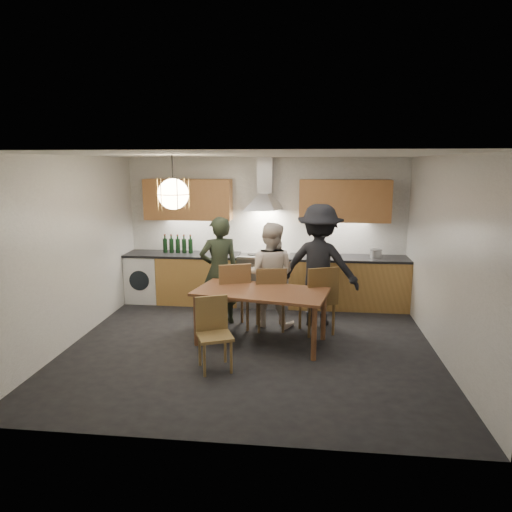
# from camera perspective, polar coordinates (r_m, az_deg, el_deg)

# --- Properties ---
(ground) EXTENTS (5.00, 5.00, 0.00)m
(ground) POSITION_cam_1_polar(r_m,az_deg,el_deg) (6.45, -0.65, -11.21)
(ground) COLOR black
(ground) RESTS_ON ground
(room_shell) EXTENTS (5.02, 4.52, 2.61)m
(room_shell) POSITION_cam_1_polar(r_m,az_deg,el_deg) (6.01, -0.69, 3.99)
(room_shell) COLOR white
(room_shell) RESTS_ON ground
(counter_run) EXTENTS (5.00, 0.62, 0.90)m
(counter_run) POSITION_cam_1_polar(r_m,az_deg,el_deg) (8.15, 1.17, -3.01)
(counter_run) COLOR tan
(counter_run) RESTS_ON ground
(range_stove) EXTENTS (0.90, 0.60, 0.92)m
(range_stove) POSITION_cam_1_polar(r_m,az_deg,el_deg) (8.15, 1.00, -3.07)
(range_stove) COLOR silver
(range_stove) RESTS_ON ground
(wall_fixtures) EXTENTS (4.30, 0.54, 1.10)m
(wall_fixtures) POSITION_cam_1_polar(r_m,az_deg,el_deg) (8.03, 1.11, 7.08)
(wall_fixtures) COLOR tan
(wall_fixtures) RESTS_ON ground
(pendant_lamp) EXTENTS (0.43, 0.43, 0.70)m
(pendant_lamp) POSITION_cam_1_polar(r_m,az_deg,el_deg) (6.07, -10.31, 7.62)
(pendant_lamp) COLOR black
(pendant_lamp) RESTS_ON ground
(dining_table) EXTENTS (1.95, 1.24, 0.76)m
(dining_table) POSITION_cam_1_polar(r_m,az_deg,el_deg) (6.37, 0.62, -5.08)
(dining_table) COLOR brown
(dining_table) RESTS_ON ground
(chair_back_left) EXTENTS (0.61, 0.61, 1.05)m
(chair_back_left) POSITION_cam_1_polar(r_m,az_deg,el_deg) (6.87, -2.82, -4.50)
(chair_back_left) COLOR brown
(chair_back_left) RESTS_ON ground
(chair_back_mid) EXTENTS (0.52, 0.52, 0.99)m
(chair_back_mid) POSITION_cam_1_polar(r_m,az_deg,el_deg) (6.84, 1.85, -4.85)
(chair_back_mid) COLOR brown
(chair_back_mid) RESTS_ON ground
(chair_back_right) EXTENTS (0.61, 0.61, 1.04)m
(chair_back_right) POSITION_cam_1_polar(r_m,az_deg,el_deg) (6.76, 7.95, -4.92)
(chair_back_right) COLOR brown
(chair_back_right) RESTS_ON ground
(chair_front) EXTENTS (0.53, 0.53, 0.89)m
(chair_front) POSITION_cam_1_polar(r_m,az_deg,el_deg) (5.69, -5.35, -8.93)
(chair_front) COLOR brown
(chair_front) RESTS_ON ground
(person_left) EXTENTS (0.73, 0.62, 1.70)m
(person_left) POSITION_cam_1_polar(r_m,az_deg,el_deg) (7.13, -4.61, -1.86)
(person_left) COLOR black
(person_left) RESTS_ON ground
(person_mid) EXTENTS (0.89, 0.76, 1.62)m
(person_mid) POSITION_cam_1_polar(r_m,az_deg,el_deg) (7.04, 1.79, -2.33)
(person_mid) COLOR silver
(person_mid) RESTS_ON ground
(person_right) EXTENTS (1.35, 0.95, 1.89)m
(person_right) POSITION_cam_1_polar(r_m,az_deg,el_deg) (7.10, 7.91, -1.19)
(person_right) COLOR black
(person_right) RESTS_ON ground
(mixing_bowl) EXTENTS (0.33, 0.33, 0.07)m
(mixing_bowl) POSITION_cam_1_polar(r_m,az_deg,el_deg) (7.94, 8.36, 0.05)
(mixing_bowl) COLOR silver
(mixing_bowl) RESTS_ON counter_run
(stock_pot) EXTENTS (0.24, 0.24, 0.14)m
(stock_pot) POSITION_cam_1_polar(r_m,az_deg,el_deg) (8.08, 14.73, 0.25)
(stock_pot) COLOR #B1B2B5
(stock_pot) RESTS_ON counter_run
(wine_bottles) EXTENTS (0.55, 0.08, 0.33)m
(wine_bottles) POSITION_cam_1_polar(r_m,az_deg,el_deg) (8.36, -9.76, 1.52)
(wine_bottles) COLOR black
(wine_bottles) RESTS_ON counter_run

